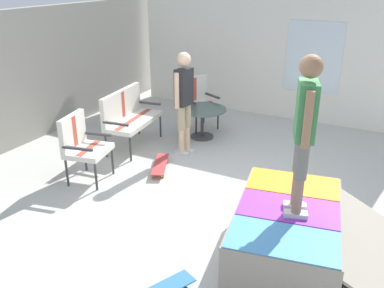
{
  "coord_description": "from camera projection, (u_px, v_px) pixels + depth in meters",
  "views": [
    {
      "loc": [
        -4.75,
        -2.06,
        2.96
      ],
      "look_at": [
        -0.01,
        0.41,
        0.7
      ],
      "focal_mm": 38.68,
      "sensor_mm": 36.0,
      "label": 1
    }
  ],
  "objects": [
    {
      "name": "skateboard_by_bench",
      "position": [
        160.0,
        164.0,
        6.61
      ],
      "size": [
        0.81,
        0.51,
        0.1
      ],
      "color": "#B23838",
      "rests_on": "ground_plane"
    },
    {
      "name": "person_skater",
      "position": [
        305.0,
        127.0,
        3.95
      ],
      "size": [
        0.46,
        0.31,
        1.64
      ],
      "color": "silver",
      "rests_on": "skate_ramp"
    },
    {
      "name": "back_wall_cinderblock",
      "position": [
        8.0,
        81.0,
        7.15
      ],
      "size": [
        9.0,
        0.2,
        2.36
      ],
      "color": "gray",
      "rests_on": "ground_plane"
    },
    {
      "name": "ground_plane",
      "position": [
        217.0,
        197.0,
        5.93
      ],
      "size": [
        12.0,
        12.0,
        0.1
      ],
      "primitive_type": "cube",
      "color": "beige"
    },
    {
      "name": "patio_table",
      "position": [
        202.0,
        117.0,
        7.76
      ],
      "size": [
        0.9,
        0.9,
        0.57
      ],
      "color": "#38383D",
      "rests_on": "ground_plane"
    },
    {
      "name": "skate_ramp",
      "position": [
        290.0,
        233.0,
        4.51
      ],
      "size": [
        2.04,
        2.17,
        0.62
      ],
      "color": "gray",
      "rests_on": "ground_plane"
    },
    {
      "name": "house_facade",
      "position": [
        272.0,
        51.0,
        8.68
      ],
      "size": [
        0.23,
        6.0,
        2.77
      ],
      "color": "white",
      "rests_on": "ground_plane"
    },
    {
      "name": "patio_chair_near_house",
      "position": [
        197.0,
        98.0,
        8.2
      ],
      "size": [
        0.8,
        0.77,
        1.02
      ],
      "color": "#38383D",
      "rests_on": "ground_plane"
    },
    {
      "name": "patio_chair_by_wall",
      "position": [
        81.0,
        142.0,
        6.1
      ],
      "size": [
        0.72,
        0.67,
        1.02
      ],
      "color": "#38383D",
      "rests_on": "ground_plane"
    },
    {
      "name": "patio_bench",
      "position": [
        128.0,
        113.0,
        7.31
      ],
      "size": [
        1.3,
        0.69,
        1.02
      ],
      "color": "#38383D",
      "rests_on": "ground_plane"
    },
    {
      "name": "person_watching",
      "position": [
        184.0,
        96.0,
        6.84
      ],
      "size": [
        0.48,
        0.27,
        1.75
      ],
      "color": "silver",
      "rests_on": "ground_plane"
    }
  ]
}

